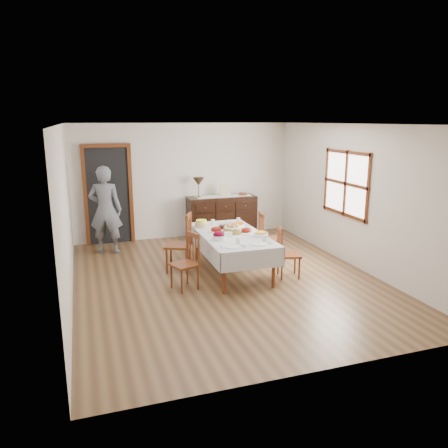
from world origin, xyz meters
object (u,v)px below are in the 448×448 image
object	(u,v)px
chair_right_near	(286,252)
sideboard	(222,216)
dining_table	(232,238)
chair_right_far	(267,236)
person	(105,207)
table_lamp	(199,182)
chair_left_near	(187,261)
chair_left_far	(181,242)

from	to	relation	value
chair_right_near	sideboard	world-z (taller)	sideboard
dining_table	chair_right_far	world-z (taller)	chair_right_far
person	table_lamp	distance (m)	2.17
chair_left_near	chair_right_far	bearing A→B (deg)	97.96
chair_left_near	table_lamp	world-z (taller)	table_lamp
chair_left_near	sideboard	distance (m)	3.30
dining_table	person	distance (m)	2.82
chair_right_near	person	world-z (taller)	person
table_lamp	chair_right_far	bearing A→B (deg)	-66.63
chair_left_far	chair_right_far	size ratio (longest dim) A/B	1.13
chair_left_far	chair_right_near	size ratio (longest dim) A/B	1.18
chair_left_far	person	bearing A→B (deg)	-118.89
chair_right_near	chair_left_near	bearing A→B (deg)	102.60
person	chair_right_far	bearing A→B (deg)	169.34
table_lamp	chair_left_far	bearing A→B (deg)	-113.30
table_lamp	person	bearing A→B (deg)	-166.61
chair_left_near	chair_left_far	size ratio (longest dim) A/B	0.87
chair_right_near	sideboard	xyz separation A→B (m)	(-0.21, 2.94, 0.02)
dining_table	chair_left_far	world-z (taller)	chair_left_far
chair_right_far	table_lamp	distance (m)	2.28
dining_table	chair_left_far	xyz separation A→B (m)	(-0.82, 0.38, -0.10)
sideboard	table_lamp	distance (m)	0.99
person	table_lamp	xyz separation A→B (m)	(2.08, 0.49, 0.35)
chair_right_far	sideboard	distance (m)	1.98
chair_right_near	person	distance (m)	3.78
chair_left_far	sideboard	xyz separation A→B (m)	(1.43, 2.06, -0.06)
chair_right_far	sideboard	size ratio (longest dim) A/B	0.59
chair_left_far	table_lamp	world-z (taller)	table_lamp
dining_table	chair_right_far	distance (m)	1.04
chair_right_near	chair_right_far	world-z (taller)	chair_right_far
chair_right_near	table_lamp	size ratio (longest dim) A/B	1.94
sideboard	dining_table	bearing A→B (deg)	-104.03
chair_right_near	table_lamp	bearing A→B (deg)	28.02
table_lamp	sideboard	bearing A→B (deg)	0.83
chair_right_far	chair_left_near	bearing A→B (deg)	128.24
dining_table	table_lamp	distance (m)	2.53
chair_right_near	person	xyz separation A→B (m)	(-2.84, 2.44, 0.50)
person	table_lamp	bearing A→B (deg)	-150.80
chair_left_far	chair_right_far	world-z (taller)	chair_left_far
chair_left_far	table_lamp	bearing A→B (deg)	-179.72
chair_left_near	chair_right_near	size ratio (longest dim) A/B	1.02
dining_table	sideboard	distance (m)	2.52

